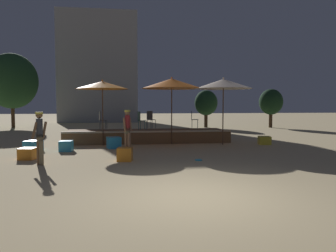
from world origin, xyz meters
TOP-DOWN VIEW (x-y plane):
  - ground_plane at (0.00, 0.00)m, footprint 120.00×120.00m
  - wooden_deck at (-0.25, 10.18)m, footprint 8.05×2.50m
  - patio_umbrella_0 at (0.82, 8.90)m, footprint 2.85×2.85m
  - patio_umbrella_1 at (3.17, 8.35)m, footprint 2.66×2.66m
  - patio_umbrella_2 at (-2.39, 8.89)m, footprint 2.39×2.39m
  - cube_seat_0 at (-1.41, 4.52)m, footprint 0.55×0.55m
  - cube_seat_1 at (5.14, 8.16)m, footprint 0.65×0.65m
  - cube_seat_2 at (-5.07, 7.32)m, footprint 0.75×0.75m
  - cube_seat_3 at (-3.75, 7.12)m, footprint 0.52×0.52m
  - cube_seat_4 at (-1.86, 7.76)m, footprint 0.66×0.66m
  - cube_seat_5 at (-4.72, 5.28)m, footprint 0.59×0.59m
  - person_0 at (-4.04, 4.16)m, footprint 0.45×0.41m
  - person_1 at (-1.29, 6.43)m, footprint 0.38×0.39m
  - bistro_chair_0 at (-0.03, 10.64)m, footprint 0.47×0.47m
  - bistro_chair_1 at (-2.54, 10.34)m, footprint 0.42×0.42m
  - bistro_chair_2 at (-0.61, 9.53)m, footprint 0.44×0.43m
  - bistro_chair_3 at (2.20, 10.43)m, footprint 0.42×0.42m
  - frisbee_disc at (1.05, 4.26)m, footprint 0.24×0.24m
  - background_tree_0 at (5.23, 19.51)m, footprint 1.86×1.86m
  - background_tree_1 at (-10.27, 21.41)m, footprint 4.02×4.02m
  - background_tree_2 at (10.41, 18.70)m, footprint 1.89×1.89m
  - distant_building at (-4.01, 29.98)m, footprint 8.14×4.68m

SIDE VIEW (x-z plane):
  - ground_plane at x=0.00m, z-range 0.00..0.00m
  - frisbee_disc at x=1.05m, z-range 0.00..0.03m
  - cube_seat_1 at x=5.14m, z-range 0.00..0.38m
  - cube_seat_5 at x=-4.72m, z-range 0.00..0.39m
  - cube_seat_3 at x=-3.75m, z-range 0.00..0.42m
  - cube_seat_2 at x=-5.07m, z-range 0.00..0.42m
  - cube_seat_0 at x=-1.41m, z-range 0.00..0.45m
  - cube_seat_4 at x=-1.86m, z-range 0.00..0.48m
  - wooden_deck at x=-0.25m, z-range -0.04..0.60m
  - person_0 at x=-4.04m, z-range 0.09..1.76m
  - person_1 at x=-1.29m, z-range 0.10..1.77m
  - bistro_chair_0 at x=-0.03m, z-range 0.73..1.63m
  - bistro_chair_1 at x=-2.54m, z-range 0.73..1.63m
  - bistro_chair_2 at x=-0.61m, z-range 0.73..1.63m
  - bistro_chair_3 at x=2.20m, z-range 0.73..1.63m
  - background_tree_0 at x=5.23m, z-range 0.48..3.51m
  - background_tree_2 at x=10.41m, z-range 0.50..3.62m
  - patio_umbrella_2 at x=-2.39m, z-range 1.25..4.27m
  - patio_umbrella_1 at x=3.17m, z-range 1.26..4.41m
  - patio_umbrella_0 at x=0.82m, z-range 1.27..4.45m
  - background_tree_1 at x=-10.27m, z-range 0.76..6.72m
  - distant_building at x=-4.01m, z-range 0.00..11.48m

